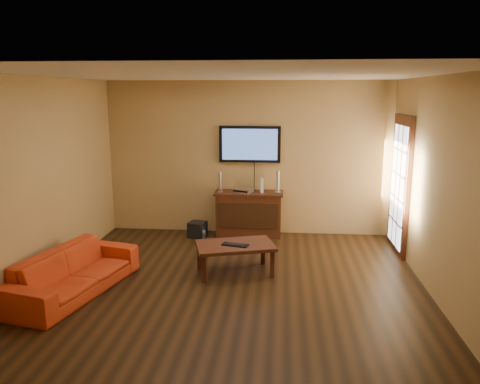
# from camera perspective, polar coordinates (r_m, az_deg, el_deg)

# --- Properties ---
(ground_plane) EXTENTS (5.00, 5.00, 0.00)m
(ground_plane) POSITION_cam_1_polar(r_m,az_deg,el_deg) (6.24, -0.88, -11.47)
(ground_plane) COLOR black
(ground_plane) RESTS_ON ground
(room_walls) EXTENTS (5.00, 5.00, 5.00)m
(room_walls) POSITION_cam_1_polar(r_m,az_deg,el_deg) (6.40, -0.33, 4.83)
(room_walls) COLOR tan
(room_walls) RESTS_ON ground
(french_door) EXTENTS (0.07, 1.02, 2.22)m
(french_door) POSITION_cam_1_polar(r_m,az_deg,el_deg) (7.75, 18.88, 0.68)
(french_door) COLOR #3D1B0D
(french_door) RESTS_ON ground
(media_console) EXTENTS (1.19, 0.46, 0.79)m
(media_console) POSITION_cam_1_polar(r_m,az_deg,el_deg) (8.25, 1.08, -2.67)
(media_console) COLOR #3D1B0D
(media_console) RESTS_ON ground
(television) EXTENTS (1.07, 0.08, 0.63)m
(television) POSITION_cam_1_polar(r_m,az_deg,el_deg) (8.21, 1.21, 5.84)
(television) COLOR black
(television) RESTS_ON ground
(coffee_table) EXTENTS (1.20, 0.92, 0.43)m
(coffee_table) POSITION_cam_1_polar(r_m,az_deg,el_deg) (6.56, -0.60, -6.80)
(coffee_table) COLOR #3D1B0D
(coffee_table) RESTS_ON ground
(sofa) EXTENTS (0.98, 1.96, 0.74)m
(sofa) POSITION_cam_1_polar(r_m,az_deg,el_deg) (6.29, -19.63, -8.40)
(sofa) COLOR red
(sofa) RESTS_ON ground
(speaker_left) EXTENTS (0.10, 0.10, 0.35)m
(speaker_left) POSITION_cam_1_polar(r_m,az_deg,el_deg) (8.15, -2.45, 1.12)
(speaker_left) COLOR silver
(speaker_left) RESTS_ON media_console
(speaker_right) EXTENTS (0.10, 0.10, 0.37)m
(speaker_right) POSITION_cam_1_polar(r_m,az_deg,el_deg) (8.13, 4.64, 1.15)
(speaker_right) COLOR silver
(speaker_right) RESTS_ON media_console
(av_receiver) EXTENTS (0.39, 0.34, 0.07)m
(av_receiver) POSITION_cam_1_polar(r_m,az_deg,el_deg) (8.13, 0.39, 0.22)
(av_receiver) COLOR silver
(av_receiver) RESTS_ON media_console
(game_console) EXTENTS (0.08, 0.18, 0.25)m
(game_console) POSITION_cam_1_polar(r_m,az_deg,el_deg) (8.15, 2.63, 0.85)
(game_console) COLOR white
(game_console) RESTS_ON media_console
(subwoofer) EXTENTS (0.33, 0.33, 0.27)m
(subwoofer) POSITION_cam_1_polar(r_m,az_deg,el_deg) (8.26, -5.21, -4.57)
(subwoofer) COLOR black
(subwoofer) RESTS_ON ground
(bottle) EXTENTS (0.07, 0.07, 0.19)m
(bottle) POSITION_cam_1_polar(r_m,az_deg,el_deg) (8.08, -4.41, -5.27)
(bottle) COLOR white
(bottle) RESTS_ON ground
(keyboard) EXTENTS (0.39, 0.22, 0.02)m
(keyboard) POSITION_cam_1_polar(r_m,az_deg,el_deg) (6.48, -0.58, -6.45)
(keyboard) COLOR black
(keyboard) RESTS_ON coffee_table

